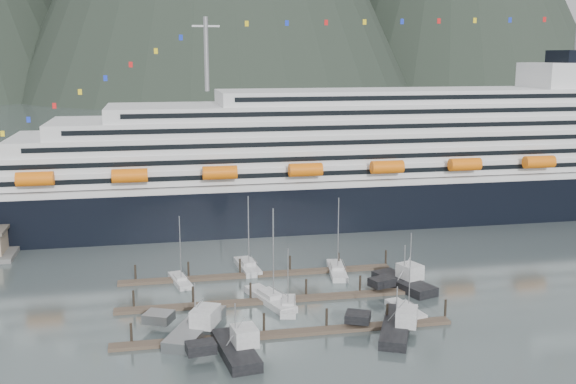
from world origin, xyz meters
name	(u,v)px	position (x,y,z in m)	size (l,w,h in m)	color
ground	(306,307)	(0.00, 0.00, 0.00)	(1600.00, 1600.00, 0.00)	#4D5B5B
cruise_ship	(378,167)	(30.03, 54.94, 12.04)	(210.00, 30.40, 50.30)	black
dock_near	(287,333)	(-4.93, -9.95, 0.31)	(48.18, 2.28, 3.20)	#4F3E33
dock_mid	(271,300)	(-4.93, 3.05, 0.31)	(48.18, 2.28, 3.20)	#4F3E33
dock_far	(258,274)	(-4.93, 16.05, 0.31)	(48.18, 2.28, 3.20)	#4F3E33
sailboat_c	(288,306)	(-2.88, -0.40, 0.39)	(3.97, 8.86, 10.22)	#B2B2B2
sailboat_d	(270,299)	(-5.12, 3.00, 0.44)	(6.76, 12.70, 15.89)	#B2B2B2
sailboat_e	(180,281)	(-18.56, 14.91, 0.39)	(3.96, 8.79, 12.28)	#B2B2B2
sailboat_f	(248,267)	(-6.24, 19.99, 0.44)	(3.91, 10.40, 14.33)	#B2B2B2
sailboat_g	(337,271)	(9.07, 14.78, 0.43)	(4.32, 11.13, 14.45)	#B2B2B2
sailboat_h	(405,310)	(14.22, -5.32, 0.41)	(3.97, 8.56, 13.00)	#B2B2B2
trawler_a	(195,326)	(-17.45, -6.65, 0.99)	(12.34, 14.94, 8.07)	gray
trawler_b	(235,348)	(-12.83, -15.02, 0.97)	(9.44, 12.37, 7.81)	black
trawler_c	(395,325)	(10.19, -11.65, 0.92)	(11.72, 14.44, 7.26)	black
trawler_e	(403,282)	(17.86, 5.22, 0.99)	(10.69, 13.05, 8.11)	black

